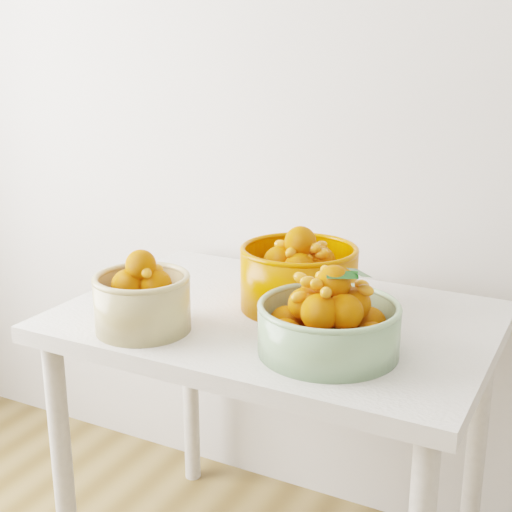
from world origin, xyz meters
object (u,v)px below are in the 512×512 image
object	(u,v)px
table	(276,351)
bowl_cream	(143,300)
bowl_orange	(299,276)
bowl_green	(329,323)

from	to	relation	value
table	bowl_cream	size ratio (longest dim) A/B	3.75
bowl_cream	bowl_orange	xyz separation A→B (m)	(0.25, 0.29, 0.01)
table	bowl_green	world-z (taller)	bowl_green
table	bowl_cream	bearing A→B (deg)	-134.97
bowl_cream	bowl_green	world-z (taller)	bowl_green
bowl_orange	bowl_green	bearing A→B (deg)	-52.74
bowl_green	bowl_orange	distance (m)	0.27
table	bowl_cream	xyz separation A→B (m)	(-0.22, -0.22, 0.17)
bowl_cream	bowl_orange	size ratio (longest dim) A/B	0.74
bowl_cream	bowl_green	bearing A→B (deg)	10.23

